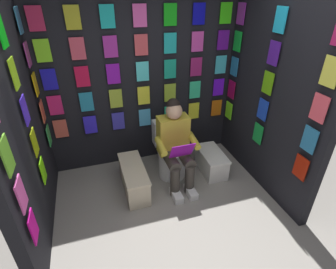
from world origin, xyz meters
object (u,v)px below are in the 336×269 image
person_reading (176,145)px  comic_longbox_near (134,178)px  toilet (170,153)px  comic_longbox_far (211,162)px

person_reading → comic_longbox_near: 0.71m
toilet → comic_longbox_near: bearing=20.3°
comic_longbox_near → comic_longbox_far: (-1.15, -0.06, -0.02)m
person_reading → toilet: bearing=-90.1°
toilet → comic_longbox_near: size_ratio=0.99×
comic_longbox_far → comic_longbox_near: bearing=5.0°
comic_longbox_far → toilet: bearing=-13.7°
toilet → comic_longbox_far: bearing=163.6°
person_reading → comic_longbox_near: person_reading is taller
toilet → person_reading: 0.35m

